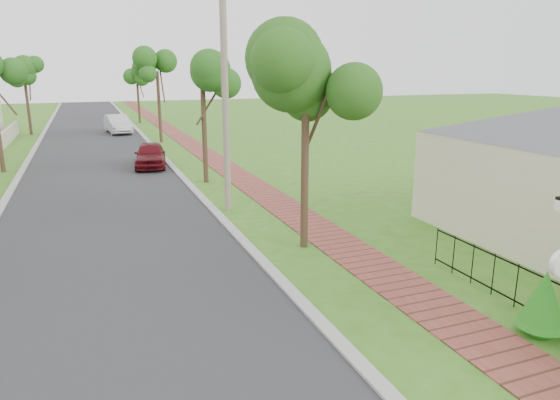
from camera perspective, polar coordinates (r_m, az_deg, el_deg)
ground at (r=8.57m, az=7.24°, el=-21.17°), size 160.00×160.00×0.00m
road at (r=26.53m, az=-19.93°, el=2.93°), size 7.00×120.00×0.02m
kerb_right at (r=26.84m, az=-12.13°, el=3.61°), size 0.30×120.00×0.10m
kerb_left at (r=26.72m, az=-27.75°, el=2.19°), size 0.30×120.00×0.10m
sidewalk at (r=27.36m, az=-6.75°, el=4.05°), size 1.50×120.00×0.03m
street_trees at (r=32.90m, az=-20.81°, el=12.95°), size 10.70×37.65×5.89m
parked_car_red at (r=27.19m, az=-14.61°, el=5.00°), size 2.09×3.99×1.30m
parked_car_white at (r=42.66m, az=-18.05°, el=8.23°), size 2.09×4.59×1.46m
near_tree at (r=13.78m, az=2.98°, el=12.81°), size 2.23×2.23×5.72m
utility_pole at (r=17.79m, az=-6.27°, el=11.38°), size 1.20×0.24×7.89m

